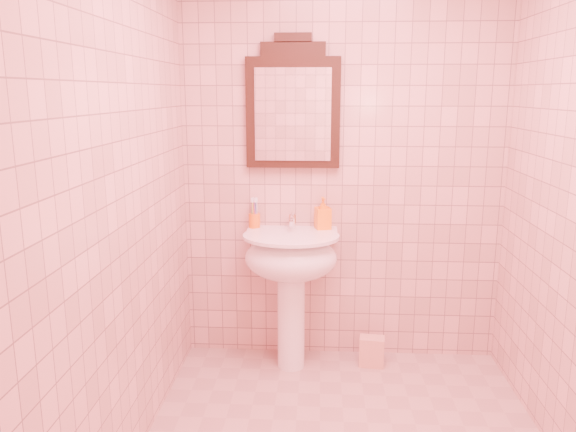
# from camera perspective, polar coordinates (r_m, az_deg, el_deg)

# --- Properties ---
(back_wall) EXTENTS (2.00, 0.02, 2.50)m
(back_wall) POSITION_cam_1_polar(r_m,az_deg,el_deg) (3.52, 5.59, 5.09)
(back_wall) COLOR #E1A79D
(back_wall) RESTS_ON floor
(pedestal_sink) EXTENTS (0.58, 0.58, 0.86)m
(pedestal_sink) POSITION_cam_1_polar(r_m,az_deg,el_deg) (3.42, 0.31, -5.16)
(pedestal_sink) COLOR white
(pedestal_sink) RESTS_ON floor
(faucet) EXTENTS (0.04, 0.16, 0.11)m
(faucet) POSITION_cam_1_polar(r_m,az_deg,el_deg) (3.49, 0.43, -0.43)
(faucet) COLOR white
(faucet) RESTS_ON pedestal_sink
(mirror) EXTENTS (0.57, 0.06, 0.80)m
(mirror) POSITION_cam_1_polar(r_m,az_deg,el_deg) (3.47, 0.51, 11.03)
(mirror) COLOR black
(mirror) RESTS_ON back_wall
(toothbrush_cup) EXTENTS (0.07, 0.07, 0.17)m
(toothbrush_cup) POSITION_cam_1_polar(r_m,az_deg,el_deg) (3.54, -3.42, -0.41)
(toothbrush_cup) COLOR orange
(toothbrush_cup) RESTS_ON pedestal_sink
(soap_dispenser) EXTENTS (0.11, 0.11, 0.20)m
(soap_dispenser) POSITION_cam_1_polar(r_m,az_deg,el_deg) (3.49, 3.57, 0.29)
(soap_dispenser) COLOR orange
(soap_dispenser) RESTS_ON pedestal_sink
(towel) EXTENTS (0.16, 0.12, 0.19)m
(towel) POSITION_cam_1_polar(r_m,az_deg,el_deg) (3.69, 8.50, -13.44)
(towel) COLOR #E8B088
(towel) RESTS_ON floor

